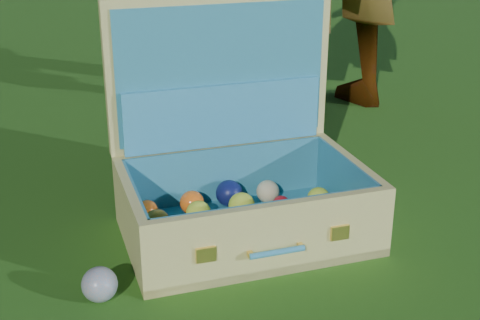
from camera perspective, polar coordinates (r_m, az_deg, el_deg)
ground at (r=1.47m, az=6.20°, el=-7.92°), size 60.00×60.00×0.00m
stray_ball at (r=1.32m, az=-11.90°, el=-10.35°), size 0.07×0.07×0.07m
suitcase at (r=1.52m, az=-0.20°, el=-0.71°), size 0.58×0.45×0.52m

